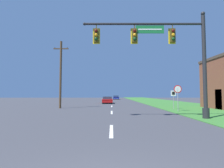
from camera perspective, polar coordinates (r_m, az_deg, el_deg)
name	(u,v)px	position (r m, az deg, el deg)	size (l,w,h in m)	color
grass_verge_right	(169,103)	(33.84, 18.18, -5.95)	(10.00, 110.00, 0.04)	#38752D
road_center_line	(112,106)	(24.19, -0.02, -7.28)	(0.16, 34.80, 0.01)	silver
signal_mast	(171,52)	(12.91, 18.62, 9.91)	(8.62, 0.47, 7.42)	#232326
car_ahead	(108,100)	(31.89, -1.45, -5.24)	(1.89, 4.29, 1.19)	black
far_car	(116,97)	(55.76, 1.36, -4.41)	(1.82, 4.60, 1.19)	black
stop_sign	(178,92)	(17.99, 20.73, -2.51)	(0.76, 0.07, 2.50)	gray
route_sign_post	(174,95)	(20.32, 19.47, -3.55)	(0.55, 0.06, 2.03)	gray
utility_pole_near	(61,73)	(21.76, -16.38, 3.40)	(1.80, 0.26, 8.04)	#4C3823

